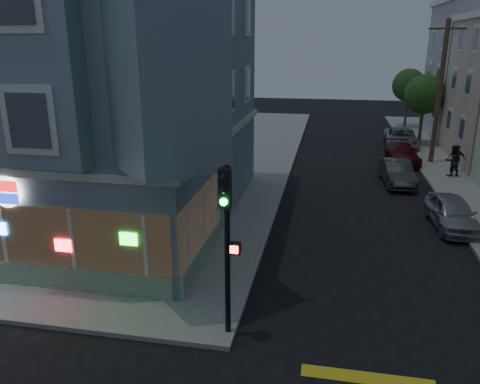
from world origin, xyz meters
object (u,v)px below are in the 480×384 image
(street_tree_far, at_px, (409,85))
(pedestrian_a, at_px, (453,161))
(pedestrian_b, at_px, (457,158))
(parked_car_b, at_px, (397,173))
(parked_car_c, at_px, (403,154))
(parked_car_d, at_px, (401,138))
(street_tree_near, at_px, (424,95))
(utility_pole, at_px, (440,91))
(fire_hydrant, at_px, (471,224))
(parked_car_a, at_px, (452,213))
(traffic_signal, at_px, (227,225))

(street_tree_far, bearing_deg, pedestrian_a, -88.98)
(pedestrian_b, height_order, parked_car_b, pedestrian_b)
(parked_car_c, distance_m, parked_car_d, 5.23)
(street_tree_far, distance_m, parked_car_c, 14.63)
(parked_car_b, bearing_deg, parked_car_c, 74.92)
(street_tree_near, height_order, street_tree_far, same)
(utility_pole, height_order, fire_hydrant, utility_pole)
(pedestrian_a, height_order, parked_car_a, pedestrian_a)
(parked_car_d, bearing_deg, parked_car_b, -96.57)
(street_tree_near, distance_m, parked_car_a, 18.04)
(parked_car_c, distance_m, fire_hydrant, 12.43)
(pedestrian_a, bearing_deg, street_tree_near, -111.06)
(street_tree_far, distance_m, fire_hydrant, 26.71)
(parked_car_d, bearing_deg, street_tree_near, 32.98)
(pedestrian_a, height_order, parked_car_c, pedestrian_a)
(street_tree_near, bearing_deg, pedestrian_b, -84.52)
(street_tree_far, height_order, parked_car_d, street_tree_far)
(utility_pole, height_order, parked_car_a, utility_pole)
(fire_hydrant, bearing_deg, utility_pole, 86.79)
(street_tree_far, xyz_separation_m, fire_hydrant, (-0.90, -26.48, -3.40))
(parked_car_b, height_order, parked_car_c, parked_car_b)
(parked_car_c, bearing_deg, street_tree_near, 67.54)
(fire_hydrant, bearing_deg, pedestrian_a, 82.42)
(pedestrian_a, xyz_separation_m, parked_car_b, (-3.35, -1.91, -0.39))
(pedestrian_b, bearing_deg, fire_hydrant, 102.35)
(street_tree_near, height_order, fire_hydrant, street_tree_near)
(pedestrian_a, bearing_deg, fire_hydrant, 59.47)
(street_tree_far, height_order, parked_car_a, street_tree_far)
(parked_car_d, bearing_deg, parked_car_a, -88.13)
(utility_pole, bearing_deg, traffic_signal, -113.21)
(parked_car_c, bearing_deg, parked_car_a, -91.13)
(parked_car_c, relative_size, traffic_signal, 0.93)
(pedestrian_b, xyz_separation_m, parked_car_c, (-2.85, 2.23, -0.34))
(street_tree_far, height_order, pedestrian_a, street_tree_far)
(parked_car_c, bearing_deg, parked_car_d, 80.05)
(street_tree_near, distance_m, fire_hydrant, 18.81)
(street_tree_far, relative_size, parked_car_d, 1.04)
(street_tree_far, relative_size, parked_car_c, 1.20)
(pedestrian_b, bearing_deg, parked_car_b, 59.57)
(street_tree_far, distance_m, traffic_signal, 36.64)
(parked_car_a, relative_size, parked_car_c, 0.92)
(parked_car_d, height_order, fire_hydrant, parked_car_d)
(utility_pole, height_order, parked_car_b, utility_pole)
(utility_pole, height_order, pedestrian_a, utility_pole)
(parked_car_a, relative_size, parked_car_b, 0.98)
(parked_car_a, bearing_deg, utility_pole, 80.17)
(pedestrian_b, relative_size, parked_car_d, 0.32)
(parked_car_d, bearing_deg, pedestrian_b, -70.93)
(pedestrian_a, bearing_deg, street_tree_far, -111.93)
(traffic_signal, distance_m, fire_hydrant, 12.64)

